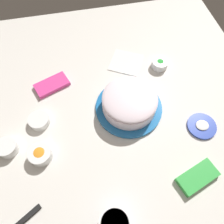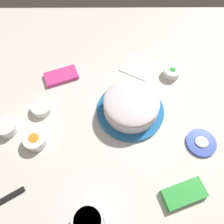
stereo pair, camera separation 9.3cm
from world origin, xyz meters
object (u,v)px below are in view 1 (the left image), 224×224
(frosting_tub, at_px, (115,224))
(sprinkle_bowl_pink, at_px, (7,147))
(paper_napkin, at_px, (126,62))
(sprinkle_bowl_green, at_px, (160,63))
(sprinkle_bowl_orange, at_px, (40,154))
(frosting_tub_lid, at_px, (202,126))
(frosted_cake, at_px, (129,103))
(candy_box_lower, at_px, (52,85))
(candy_box_upper, at_px, (197,177))
(sprinkle_bowl_blue, at_px, (39,120))

(frosting_tub, relative_size, sprinkle_bowl_pink, 1.25)
(frosting_tub, bearing_deg, paper_napkin, -106.72)
(sprinkle_bowl_green, distance_m, sprinkle_bowl_orange, 0.70)
(frosting_tub_lid, height_order, sprinkle_bowl_orange, sprinkle_bowl_orange)
(sprinkle_bowl_pink, bearing_deg, sprinkle_bowl_green, -157.93)
(frosted_cake, height_order, frosting_tub_lid, frosted_cake)
(frosting_tub_lid, height_order, paper_napkin, frosting_tub_lid)
(sprinkle_bowl_pink, xyz_separation_m, candy_box_lower, (-0.19, -0.28, -0.01))
(candy_box_upper, bearing_deg, sprinkle_bowl_blue, -51.15)
(sprinkle_bowl_pink, bearing_deg, frosted_cake, -170.43)
(frosted_cake, height_order, sprinkle_bowl_blue, frosted_cake)
(frosted_cake, height_order, candy_box_upper, frosted_cake)
(frosting_tub_lid, bearing_deg, paper_napkin, -61.26)
(sprinkle_bowl_blue, distance_m, candy_box_upper, 0.68)
(candy_box_upper, distance_m, paper_napkin, 0.63)
(candy_box_lower, bearing_deg, frosted_cake, 128.21)
(sprinkle_bowl_green, xyz_separation_m, candy_box_lower, (0.54, 0.01, -0.01))
(sprinkle_bowl_orange, bearing_deg, frosting_tub_lid, 179.21)
(frosting_tub, xyz_separation_m, sprinkle_bowl_blue, (0.23, -0.45, -0.03))
(frosting_tub, relative_size, candy_box_lower, 0.67)
(paper_napkin, bearing_deg, sprinkle_bowl_green, 159.40)
(sprinkle_bowl_pink, height_order, paper_napkin, sprinkle_bowl_pink)
(frosting_tub, height_order, candy_box_upper, frosting_tub)
(frosted_cake, height_order, paper_napkin, frosted_cake)
(candy_box_lower, bearing_deg, paper_napkin, 169.92)
(frosting_tub, height_order, paper_napkin, frosting_tub)
(sprinkle_bowl_green, bearing_deg, candy_box_upper, 86.61)
(sprinkle_bowl_green, distance_m, candy_box_upper, 0.56)
(sprinkle_bowl_orange, height_order, candy_box_lower, sprinkle_bowl_orange)
(sprinkle_bowl_pink, relative_size, candy_box_upper, 0.54)
(frosting_tub, height_order, sprinkle_bowl_pink, frosting_tub)
(frosted_cake, distance_m, paper_napkin, 0.28)
(frosting_tub_lid, distance_m, candy_box_upper, 0.23)
(sprinkle_bowl_green, bearing_deg, sprinkle_bowl_blue, 18.05)
(sprinkle_bowl_pink, bearing_deg, paper_napkin, -148.16)
(frosting_tub, distance_m, sprinkle_bowl_pink, 0.51)
(frosting_tub, relative_size, sprinkle_bowl_blue, 1.17)
(sprinkle_bowl_blue, bearing_deg, frosting_tub_lid, 166.33)
(frosting_tub, bearing_deg, sprinkle_bowl_blue, -62.93)
(frosted_cake, xyz_separation_m, candy_box_lower, (0.33, -0.20, -0.04))
(candy_box_lower, bearing_deg, sprinkle_bowl_orange, 57.97)
(frosting_tub_lid, relative_size, candy_box_upper, 0.79)
(sprinkle_bowl_orange, relative_size, candy_box_lower, 0.59)
(frosted_cake, xyz_separation_m, sprinkle_bowl_pink, (0.52, 0.09, -0.02))
(frosting_tub_lid, xyz_separation_m, sprinkle_bowl_green, (0.07, -0.36, 0.01))
(sprinkle_bowl_green, bearing_deg, frosted_cake, 44.72)
(sprinkle_bowl_green, bearing_deg, candy_box_lower, 1.40)
(sprinkle_bowl_orange, distance_m, candy_box_lower, 0.35)
(frosting_tub, distance_m, candy_box_lower, 0.66)
(sprinkle_bowl_green, bearing_deg, frosting_tub, 60.28)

